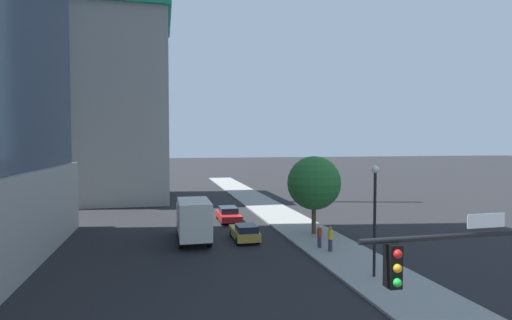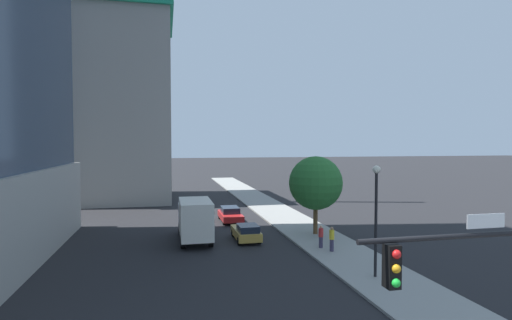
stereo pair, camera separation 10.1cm
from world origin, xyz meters
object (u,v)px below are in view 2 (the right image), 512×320
traffic_light_pole (481,282)px  car_red (230,214)px  box_truck (195,218)px  construction_building (116,89)px  pedestrian_red_shirt (321,236)px  pedestrian_yellow_shirt (332,239)px  street_tree (316,183)px  car_gold (246,232)px  street_lamp (376,205)px

traffic_light_pole → car_red: traffic_light_pole is taller
car_red → box_truck: box_truck is taller
construction_building → car_red: size_ratio=8.18×
pedestrian_red_shirt → pedestrian_yellow_shirt: bearing=-70.8°
street_tree → box_truck: size_ratio=0.95×
pedestrian_red_shirt → car_red: bearing=111.9°
car_gold → pedestrian_yellow_shirt: bearing=-43.4°
car_gold → street_lamp: bearing=-62.5°
street_lamp → car_red: street_lamp is taller
traffic_light_pole → car_gold: traffic_light_pole is taller
street_tree → car_red: (-5.85, 7.42, -3.62)m
construction_building → pedestrian_red_shirt: 37.04m
car_red → car_gold: size_ratio=1.11×
street_lamp → car_red: size_ratio=1.38×
car_red → box_truck: 8.23m
car_red → pedestrian_yellow_shirt: size_ratio=2.66×
construction_building → street_lamp: bearing=-64.1°
construction_building → box_truck: bearing=-71.6°
box_truck → pedestrian_red_shirt: (8.54, -4.44, -0.84)m
pedestrian_red_shirt → pedestrian_yellow_shirt: 1.12m
car_red → pedestrian_red_shirt: 12.51m
construction_building → street_tree: size_ratio=5.77×
car_red → car_gold: same height
street_lamp → street_tree: (0.58, 10.64, 0.15)m
car_red → car_gold: bearing=-90.0°
street_lamp → car_red: (-5.28, 18.07, -3.47)m
pedestrian_red_shirt → pedestrian_yellow_shirt: (0.37, -1.05, 0.06)m
pedestrian_red_shirt → pedestrian_yellow_shirt: size_ratio=0.94×
traffic_light_pole → car_gold: bearing=94.6°
street_tree → pedestrian_yellow_shirt: (-0.83, -5.23, -3.30)m
traffic_light_pole → car_red: 29.79m
car_red → car_gold: 7.91m
car_gold → pedestrian_yellow_shirt: (5.02, -4.74, 0.33)m
traffic_light_pole → box_truck: traffic_light_pole is taller
car_gold → pedestrian_yellow_shirt: 6.92m
construction_building → car_gold: (12.35, -26.17, -14.10)m
traffic_light_pole → street_lamp: size_ratio=0.93×
construction_building → car_red: 26.16m
traffic_light_pole → box_truck: bearing=104.2°
traffic_light_pole → car_red: bearing=93.4°
street_lamp → pedestrian_red_shirt: size_ratio=3.90×
street_tree → street_lamp: bearing=-93.1°
construction_building → street_lamp: construction_building is taller
construction_building → pedestrian_yellow_shirt: construction_building is taller
traffic_light_pole → pedestrian_yellow_shirt: (3.27, 16.89, -3.05)m
street_lamp → box_truck: (-9.16, 10.90, -2.37)m
box_truck → construction_building: bearing=108.4°
street_tree → pedestrian_red_shirt: (-1.20, -4.18, -3.36)m
traffic_light_pole → pedestrian_red_shirt: (2.90, 17.94, -3.10)m
car_gold → car_red: bearing=90.0°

